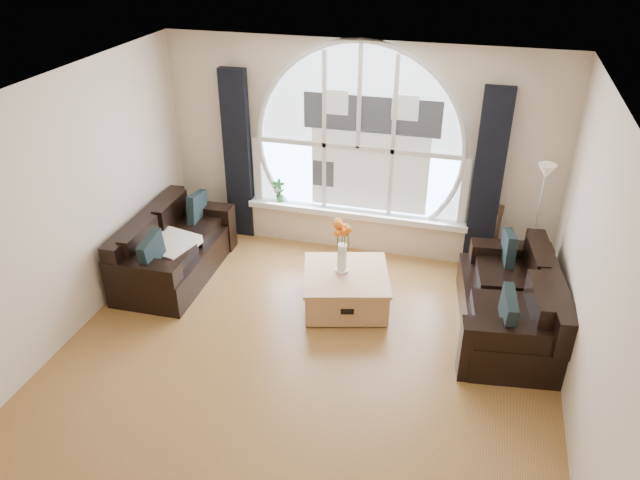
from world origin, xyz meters
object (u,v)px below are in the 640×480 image
Objects in this scene: sofa_left at (175,246)px; floor_lamp at (535,230)px; potted_plant at (279,191)px; sofa_right at (509,299)px; vase_flowers at (342,241)px; coffee_chest at (346,288)px; guitar at (496,241)px.

sofa_left is 1.10× the size of floor_lamp.
sofa_left is at bearing -169.08° from floor_lamp.
floor_lamp is 5.10× the size of potted_plant.
vase_flowers reaches higher than sofa_right.
floor_lamp reaches higher than coffee_chest.
floor_lamp reaches higher than sofa_left.
vase_flowers is at bearing -156.86° from floor_lamp.
sofa_right is at bearing -23.90° from potted_plant.
guitar is at bearing 12.00° from sofa_left.
floor_lamp is 1.51× the size of guitar.
sofa_left is 3.89m from guitar.
floor_lamp reaches higher than vase_flowers.
sofa_left is 0.96× the size of sofa_right.
potted_plant is (0.94, 1.24, 0.31)m from sofa_left.
guitar is (3.78, 0.91, 0.13)m from sofa_left.
coffee_chest is at bearing 172.25° from sofa_right.
potted_plant is (-3.24, 0.43, -0.09)m from floor_lamp.
guitar reaches higher than sofa_left.
guitar is 2.86m from potted_plant.
sofa_right is at bearing -0.87° from vase_flowers.
vase_flowers reaches higher than guitar.
vase_flowers is 1.77m from potted_plant.
guitar is at bearing 165.78° from floor_lamp.
potted_plant is (-1.18, 1.31, -0.11)m from vase_flowers.
coffee_chest is at bearing -155.65° from floor_lamp.
potted_plant is at bearing 148.41° from sofa_right.
sofa_right is 1.02m from floor_lamp.
floor_lamp is (2.06, 0.88, -0.01)m from vase_flowers.
vase_flowers reaches higher than potted_plant.
coffee_chest is 0.59m from vase_flowers.
floor_lamp is (2.00, 0.91, 0.57)m from coffee_chest.
sofa_right is at bearing -2.98° from sofa_left.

